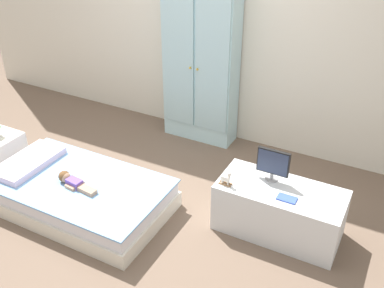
{
  "coord_description": "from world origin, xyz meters",
  "views": [
    {
      "loc": [
        1.83,
        -2.4,
        2.46
      ],
      "look_at": [
        0.37,
        0.36,
        0.57
      ],
      "focal_mm": 41.91,
      "sensor_mm": 36.0,
      "label": 1
    }
  ],
  "objects": [
    {
      "name": "rocking_horse_toy",
      "position": [
        0.76,
        0.18,
        0.48
      ],
      "size": [
        0.1,
        0.04,
        0.12
      ],
      "color": "#8E6642",
      "rests_on": "tv_stand"
    },
    {
      "name": "wardrobe",
      "position": [
        -0.08,
        1.39,
        0.83
      ],
      "size": [
        0.75,
        0.3,
        1.66
      ],
      "color": "silver",
      "rests_on": "ground_plane"
    },
    {
      "name": "tv_stand",
      "position": [
        1.16,
        0.32,
        0.21
      ],
      "size": [
        0.97,
        0.45,
        0.42
      ],
      "primitive_type": "cube",
      "color": "silver",
      "rests_on": "ground_plane"
    },
    {
      "name": "back_wall",
      "position": [
        0.0,
        1.57,
        1.35
      ],
      "size": [
        6.4,
        0.05,
        2.7
      ],
      "primitive_type": "cube",
      "color": "silver",
      "rests_on": "ground_plane"
    },
    {
      "name": "doll",
      "position": [
        -0.45,
        -0.23,
        0.31
      ],
      "size": [
        0.39,
        0.14,
        0.1
      ],
      "color": "#6B4CB2",
      "rests_on": "bed"
    },
    {
      "name": "tv_monitor",
      "position": [
        1.05,
        0.4,
        0.57
      ],
      "size": [
        0.26,
        0.1,
        0.27
      ],
      "color": "#99999E",
      "rests_on": "tv_stand"
    },
    {
      "name": "book_blue",
      "position": [
        1.23,
        0.22,
        0.42
      ],
      "size": [
        0.14,
        0.09,
        0.01
      ],
      "primitive_type": "cube",
      "color": "blue",
      "rests_on": "tv_stand"
    },
    {
      "name": "nightstand",
      "position": [
        -1.44,
        -0.07,
        0.19
      ],
      "size": [
        0.34,
        0.34,
        0.38
      ],
      "primitive_type": "cube",
      "color": "silver",
      "rests_on": "ground_plane"
    },
    {
      "name": "pillow",
      "position": [
        -0.97,
        -0.17,
        0.3
      ],
      "size": [
        0.32,
        0.62,
        0.06
      ],
      "primitive_type": "cube",
      "color": "silver",
      "rests_on": "bed"
    },
    {
      "name": "ground_plane",
      "position": [
        0.0,
        0.0,
        -0.01
      ],
      "size": [
        10.0,
        10.0,
        0.02
      ],
      "primitive_type": "cube",
      "color": "brown"
    },
    {
      "name": "bed",
      "position": [
        -0.42,
        -0.17,
        0.13
      ],
      "size": [
        1.49,
        0.86,
        0.27
      ],
      "color": "silver",
      "rests_on": "ground_plane"
    }
  ]
}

